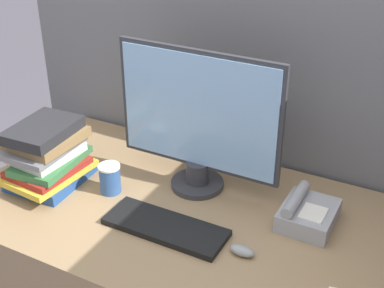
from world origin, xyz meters
The scene contains 7 objects.
cubicle_panel_rear centered at (0.00, 0.86, 0.83)m, with size 1.94×0.04×1.67m.
monitor centered at (-0.07, 0.56, 1.00)m, with size 0.58×0.18×0.50m.
keyboard centered at (-0.05, 0.29, 0.77)m, with size 0.39×0.14×0.02m.
mouse centered at (0.21, 0.30, 0.77)m, with size 0.08×0.04×0.03m.
coffee_cup centered at (-0.32, 0.39, 0.81)m, with size 0.08×0.08×0.10m.
book_stack centered at (-0.54, 0.33, 0.87)m, with size 0.24×0.30×0.23m.
desk_telephone centered at (0.33, 0.53, 0.79)m, with size 0.16×0.19×0.10m.
Camera 1 is at (0.65, -0.84, 1.79)m, focal length 50.00 mm.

